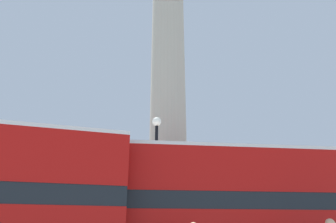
# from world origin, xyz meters

# --- Properties ---
(monument_column) EXTENTS (4.89, 4.89, 26.90)m
(monument_column) POSITION_xyz_m (0.00, 0.00, 10.61)
(monument_column) COLOR #A39E8E
(monument_column) RESTS_ON ground_plane
(bus_b) EXTENTS (11.63, 3.52, 4.27)m
(bus_b) POSITION_xyz_m (0.26, -5.30, 2.36)
(bus_b) COLOR #A80F0C
(bus_b) RESTS_ON ground_plane
(street_lamp) EXTENTS (0.41, 0.41, 6.25)m
(street_lamp) POSITION_xyz_m (-1.20, -3.24, 3.44)
(street_lamp) COLOR black
(street_lamp) RESTS_ON ground_plane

